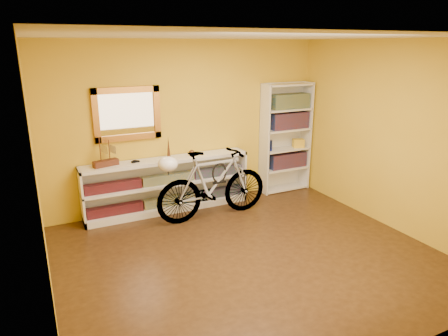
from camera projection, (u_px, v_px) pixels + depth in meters
name	position (u px, v px, depth m)	size (l,w,h in m)	color
floor	(249.00, 256.00, 5.04)	(4.50, 4.00, 0.01)	black
ceiling	(253.00, 36.00, 4.28)	(4.50, 4.00, 0.01)	silver
back_wall	(188.00, 125.00, 6.38)	(4.50, 0.01, 2.60)	gold
left_wall	(37.00, 183.00, 3.72)	(0.01, 4.00, 2.60)	gold
right_wall	(392.00, 136.00, 5.60)	(0.01, 4.00, 2.60)	gold
gilt_mirror	(127.00, 114.00, 5.88)	(0.98, 0.06, 0.78)	brown
wall_socket	(238.00, 180.00, 7.05)	(0.09, 0.01, 0.09)	silver
console_unit	(168.00, 185.00, 6.30)	(2.60, 0.35, 0.85)	silver
cd_row_lower	(169.00, 201.00, 6.36)	(2.50, 0.13, 0.14)	black
cd_row_upper	(168.00, 179.00, 6.25)	(2.50, 0.13, 0.14)	navy
model_ship	(105.00, 152.00, 5.73)	(0.36, 0.13, 0.42)	#3F1D11
toy_car	(136.00, 162.00, 5.97)	(0.00, 0.00, 0.00)	black
bronze_ornament	(169.00, 148.00, 6.14)	(0.06, 0.06, 0.34)	#57331D
decorative_orb	(192.00, 153.00, 6.33)	(0.09, 0.09, 0.09)	#57331D
bookcase	(286.00, 138.00, 7.08)	(0.90, 0.30, 1.90)	silver
book_row_a	(287.00, 160.00, 7.22)	(0.70, 0.22, 0.26)	maroon
book_row_b	(289.00, 121.00, 7.01)	(0.70, 0.22, 0.28)	maroon
book_row_c	(290.00, 101.00, 6.91)	(0.70, 0.22, 0.25)	navy
travel_mug	(270.00, 145.00, 6.95)	(0.08, 0.08, 0.18)	navy
red_tin	(276.00, 104.00, 6.84)	(0.15, 0.15, 0.19)	maroon
yellow_bag	(298.00, 143.00, 7.18)	(0.19, 0.13, 0.15)	yellow
bicycle	(213.00, 184.00, 6.02)	(1.80, 0.47, 1.06)	silver
helmet	(168.00, 164.00, 5.61)	(0.28, 0.27, 0.21)	white
u_lock	(219.00, 173.00, 6.02)	(0.24, 0.24, 0.03)	black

